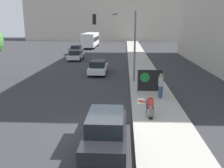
{
  "coord_description": "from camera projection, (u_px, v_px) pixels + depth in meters",
  "views": [
    {
      "loc": [
        1.09,
        -10.91,
        5.21
      ],
      "look_at": [
        0.33,
        3.92,
        1.54
      ],
      "focal_mm": 40.0,
      "sensor_mm": 36.0,
      "label": 1
    }
  ],
  "objects": [
    {
      "name": "sidewalk_curb",
      "position": [
        143.0,
        73.0,
        26.25
      ],
      "size": [
        3.05,
        90.0,
        0.16
      ],
      "primitive_type": "cube",
      "color": "#A8A399",
      "rests_on": "ground_plane"
    },
    {
      "name": "traffic_light_pole",
      "position": [
        120.0,
        34.0,
        21.03
      ],
      "size": [
        3.65,
        3.42,
        6.02
      ],
      "color": "slate",
      "rests_on": "sidewalk_curb"
    },
    {
      "name": "city_bus_on_road",
      "position": [
        91.0,
        39.0,
        52.97
      ],
      "size": [
        2.55,
        10.66,
        3.03
      ],
      "color": "silver",
      "rests_on": "ground_plane"
    },
    {
      "name": "seated_protester",
      "position": [
        150.0,
        105.0,
        13.66
      ],
      "size": [
        0.92,
        0.77,
        1.23
      ],
      "rotation": [
        0.0,
        0.0,
        -0.4
      ],
      "color": "#474C56",
      "rests_on": "sidewalk_curb"
    },
    {
      "name": "ground_plane",
      "position": [
        101.0,
        135.0,
        11.88
      ],
      "size": [
        160.0,
        160.0,
        0.0
      ],
      "primitive_type": "plane",
      "color": "#303033"
    },
    {
      "name": "protest_banner",
      "position": [
        150.0,
        81.0,
        18.35
      ],
      "size": [
        1.94,
        0.06,
        1.69
      ],
      "color": "slate",
      "rests_on": "sidewalk_curb"
    },
    {
      "name": "jogger_on_sidewalk",
      "position": [
        161.0,
        86.0,
        16.97
      ],
      "size": [
        0.34,
        0.34,
        1.71
      ],
      "rotation": [
        0.0,
        0.0,
        3.02
      ],
      "color": "#334775",
      "rests_on": "sidewalk_curb"
    },
    {
      "name": "building_backdrop_far",
      "position": [
        115.0,
        0.0,
        74.57
      ],
      "size": [
        52.0,
        12.0,
        23.28
      ],
      "color": "#BCB2A3",
      "rests_on": "ground_plane"
    },
    {
      "name": "car_on_road_nearest",
      "position": [
        98.0,
        67.0,
        25.87
      ],
      "size": [
        1.74,
        4.43,
        1.43
      ],
      "color": "silver",
      "rests_on": "ground_plane"
    },
    {
      "name": "parked_car_curbside",
      "position": [
        106.0,
        129.0,
        10.76
      ],
      "size": [
        1.74,
        4.59,
        1.5
      ],
      "color": "black",
      "rests_on": "ground_plane"
    },
    {
      "name": "car_on_road_midblock",
      "position": [
        76.0,
        55.0,
        35.42
      ],
      "size": [
        1.78,
        4.14,
        1.42
      ],
      "color": "silver",
      "rests_on": "ground_plane"
    },
    {
      "name": "car_on_road_distant",
      "position": [
        76.0,
        50.0,
        41.69
      ],
      "size": [
        1.7,
        4.11,
        1.53
      ],
      "color": "silver",
      "rests_on": "ground_plane"
    }
  ]
}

